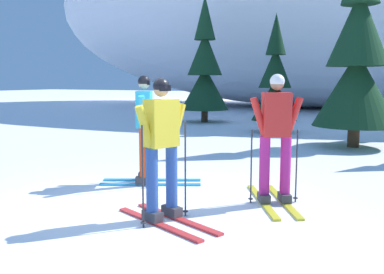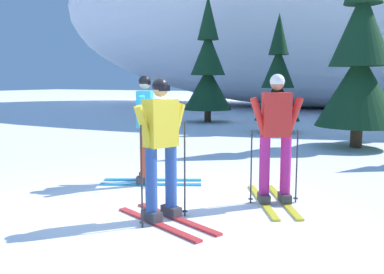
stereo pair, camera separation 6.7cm
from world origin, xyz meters
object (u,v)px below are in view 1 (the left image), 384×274
at_px(skier_red_jacket, 276,137).
at_px(pine_tree_far_left, 205,70).
at_px(pine_tree_center_left, 357,57).
at_px(skier_cyan_jacket, 145,127).
at_px(pine_tree_left, 275,83).
at_px(skier_yellow_jacket, 162,147).

height_order(skier_red_jacket, pine_tree_far_left, pine_tree_far_left).
relative_size(pine_tree_far_left, pine_tree_center_left, 0.93).
height_order(skier_cyan_jacket, pine_tree_center_left, pine_tree_center_left).
bearing_deg(pine_tree_left, skier_cyan_jacket, -90.30).
bearing_deg(pine_tree_center_left, pine_tree_far_left, 144.62).
bearing_deg(pine_tree_left, skier_yellow_jacket, -82.98).
bearing_deg(skier_yellow_jacket, pine_tree_left, 97.02).
bearing_deg(skier_red_jacket, pine_tree_far_left, 119.07).
relative_size(skier_red_jacket, pine_tree_center_left, 0.33).
distance_m(skier_red_jacket, pine_tree_left, 8.77).
height_order(skier_yellow_jacket, pine_tree_far_left, pine_tree_far_left).
xyz_separation_m(skier_yellow_jacket, skier_cyan_jacket, (-1.25, 1.58, 0.04)).
height_order(skier_yellow_jacket, pine_tree_left, pine_tree_left).
bearing_deg(pine_tree_far_left, pine_tree_left, -30.80).
relative_size(pine_tree_left, pine_tree_center_left, 0.71).
relative_size(skier_red_jacket, pine_tree_left, 0.46).
height_order(skier_cyan_jacket, skier_red_jacket, skier_red_jacket).
bearing_deg(skier_red_jacket, skier_yellow_jacket, -128.59).
bearing_deg(pine_tree_center_left, skier_yellow_jacket, -102.22).
bearing_deg(pine_tree_center_left, skier_cyan_jacket, -116.13).
distance_m(skier_red_jacket, pine_tree_center_left, 6.22).
height_order(skier_red_jacket, pine_tree_left, pine_tree_left).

